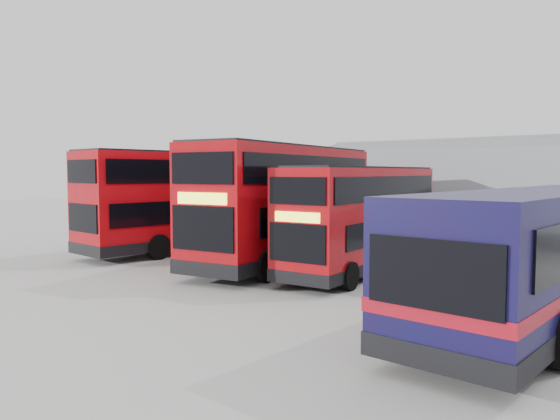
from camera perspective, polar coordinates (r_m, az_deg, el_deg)
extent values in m
plane|color=#9E9E99|center=(19.46, -6.69, -7.27)|extent=(120.00, 120.00, 0.00)
cube|color=navy|center=(41.84, -3.25, 2.22)|extent=(12.00, 8.00, 5.00)
cube|color=slate|center=(41.84, -3.26, 5.71)|extent=(12.30, 8.30, 0.15)
cube|color=#538BED|center=(38.82, -7.21, 2.80)|extent=(3.96, 0.15, 1.40)
cube|color=#AC0910|center=(26.74, -9.24, 1.21)|extent=(3.68, 11.33, 4.29)
cube|color=black|center=(26.90, -9.20, -2.91)|extent=(3.73, 11.38, 0.48)
cube|color=black|center=(25.45, -8.13, -0.05)|extent=(0.94, 9.40, 1.01)
cube|color=black|center=(27.59, -11.64, 0.22)|extent=(0.94, 9.40, 1.01)
cube|color=black|center=(25.66, -7.43, 4.02)|extent=(1.04, 10.45, 1.01)
cube|color=black|center=(27.78, -10.98, 3.97)|extent=(1.04, 10.45, 1.01)
cube|color=black|center=(30.51, -0.92, 0.46)|extent=(2.38, 0.28, 1.43)
cube|color=black|center=(30.46, -0.92, 4.04)|extent=(2.38, 0.28, 1.01)
cube|color=#FEF735|center=(30.48, -0.91, 2.25)|extent=(1.90, 0.22, 0.37)
cube|color=black|center=(23.77, -19.92, -0.79)|extent=(2.33, 0.27, 1.17)
cube|color=black|center=(23.70, -20.03, 3.81)|extent=(2.33, 0.27, 0.95)
cube|color=black|center=(26.72, -9.30, 5.86)|extent=(3.51, 11.16, 0.11)
cylinder|color=black|center=(28.52, -1.46, -2.53)|extent=(0.44, 1.13, 1.10)
cylinder|color=black|center=(30.35, -4.90, -2.15)|extent=(0.44, 1.13, 1.10)
cylinder|color=black|center=(24.24, -12.60, -3.78)|extent=(0.44, 1.13, 1.10)
cylinder|color=black|center=(26.36, -15.74, -3.22)|extent=(0.44, 1.13, 1.10)
cube|color=#AC0910|center=(22.65, 0.73, 0.94)|extent=(4.32, 11.69, 4.41)
cube|color=black|center=(22.84, 0.72, -4.04)|extent=(4.36, 11.74, 0.49)
cube|color=black|center=(23.74, -1.70, -0.17)|extent=(1.43, 9.59, 1.03)
cube|color=black|center=(22.45, 4.36, -0.42)|extent=(1.43, 9.59, 1.03)
cube|color=black|center=(23.31, -2.26, 4.30)|extent=(1.58, 10.67, 1.03)
cube|color=black|center=(21.99, 3.90, 4.31)|extent=(1.58, 10.67, 1.03)
cube|color=black|center=(17.89, -8.12, -1.93)|extent=(2.43, 0.40, 1.47)
cube|color=black|center=(17.80, -8.19, 4.35)|extent=(2.43, 0.40, 1.03)
cube|color=#FEF735|center=(17.81, -8.18, 1.20)|extent=(1.94, 0.32, 0.38)
cube|color=black|center=(27.84, 6.40, 0.19)|extent=(2.38, 0.39, 1.20)
cube|color=black|center=(27.78, 6.43, 4.23)|extent=(2.38, 0.39, 0.98)
cube|color=black|center=(22.64, 0.73, 6.57)|extent=(4.13, 11.51, 0.11)
cylinder|color=black|center=(20.25, -7.98, -5.21)|extent=(0.51, 1.17, 1.13)
cylinder|color=black|center=(18.80, -1.61, -5.89)|extent=(0.51, 1.17, 1.13)
cylinder|color=black|center=(25.97, 1.25, -3.14)|extent=(0.51, 1.17, 1.13)
cylinder|color=black|center=(24.86, 6.57, -3.49)|extent=(0.51, 1.17, 1.13)
cube|color=#AC0910|center=(20.88, 8.64, -0.64)|extent=(2.86, 9.51, 3.62)
cube|color=black|center=(21.07, 8.59, -5.06)|extent=(2.90, 9.54, 0.40)
cube|color=black|center=(21.74, 6.32, -1.56)|extent=(0.58, 7.93, 0.85)
cube|color=black|center=(20.80, 11.88, -1.87)|extent=(0.58, 7.93, 0.85)
cube|color=black|center=(21.33, 5.91, 2.42)|extent=(0.64, 8.82, 0.85)
cube|color=black|center=(20.37, 11.56, 2.29)|extent=(0.64, 8.82, 0.85)
cube|color=black|center=(16.81, 1.80, -3.47)|extent=(2.01, 0.18, 1.21)
cube|color=black|center=(16.68, 1.81, 2.01)|extent=(2.01, 0.18, 0.85)
cube|color=#FEF735|center=(16.72, 1.79, -0.75)|extent=(1.61, 0.14, 0.31)
cube|color=black|center=(25.25, 13.16, -1.07)|extent=(1.96, 0.18, 0.98)
cube|color=black|center=(25.16, 13.21, 2.58)|extent=(1.96, 0.18, 0.80)
cube|color=black|center=(20.82, 8.69, 4.38)|extent=(2.72, 9.36, 0.09)
cylinder|color=black|center=(18.76, 1.34, -6.22)|extent=(0.35, 0.95, 0.93)
cylinder|color=black|center=(17.73, 7.25, -6.86)|extent=(0.35, 0.95, 0.93)
cylinder|color=black|center=(23.65, 8.67, -4.14)|extent=(0.35, 0.95, 0.93)
cylinder|color=black|center=(22.84, 13.57, -4.50)|extent=(0.35, 0.95, 0.93)
cube|color=#0C0D37|center=(15.36, 25.68, -3.62)|extent=(3.60, 12.40, 2.95)
cube|color=black|center=(15.57, 25.54, -8.27)|extent=(3.65, 12.45, 0.45)
cube|color=maroon|center=(15.43, 25.62, -5.56)|extent=(3.64, 12.43, 0.28)
cube|color=black|center=(15.43, 20.34, -1.67)|extent=(0.75, 10.22, 1.06)
cube|color=black|center=(9.62, 15.64, -6.54)|extent=(2.45, 0.22, 1.22)
cylinder|color=black|center=(20.03, 25.27, -5.62)|extent=(0.43, 1.18, 1.16)
cylinder|color=black|center=(12.00, 27.17, -11.99)|extent=(0.43, 1.18, 1.16)
cylinder|color=black|center=(12.88, 15.38, -10.60)|extent=(0.43, 1.18, 1.16)
cube|color=white|center=(41.46, -13.78, 0.43)|extent=(3.49, 5.55, 1.97)
cube|color=black|center=(40.55, -17.21, 0.73)|extent=(1.80, 0.59, 0.72)
cube|color=black|center=(41.85, -16.43, 0.84)|extent=(0.32, 0.91, 0.62)
cube|color=black|center=(39.87, -15.44, 0.71)|extent=(0.32, 0.91, 0.62)
cylinder|color=black|center=(41.84, -16.50, -0.85)|extent=(0.45, 0.79, 0.75)
cylinder|color=black|center=(39.98, -15.58, -1.06)|extent=(0.45, 0.79, 0.75)
cylinder|color=black|center=(43.11, -12.08, -0.64)|extent=(0.45, 0.79, 0.75)
cylinder|color=black|center=(41.30, -10.98, -0.83)|extent=(0.45, 0.79, 0.75)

